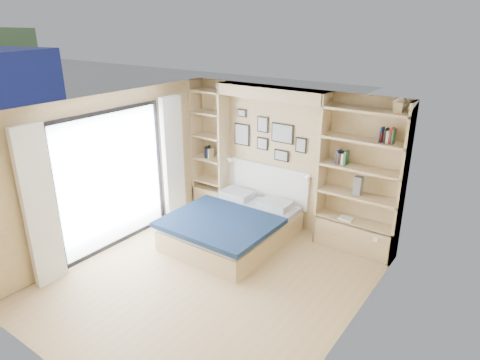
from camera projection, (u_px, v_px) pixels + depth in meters
The scene contains 8 objects.
ground at pixel (210, 281), 6.18m from camera, with size 4.50×4.50×0.00m, color tan.
room_shell at pixel (248, 176), 7.16m from camera, with size 4.50×4.50×4.50m.
bed at pixel (233, 225), 7.22m from camera, with size 1.72×2.13×1.07m.
photo_gallery at pixel (267, 136), 7.55m from camera, with size 1.48×0.02×0.82m.
reading_lamps at pixel (267, 168), 7.47m from camera, with size 1.92×0.12×0.15m.
shelf_decor at pixel (349, 148), 6.54m from camera, with size 3.60×0.23×2.03m.
deck at pixel (63, 218), 8.13m from camera, with size 3.20×4.00×0.05m, color #776B58.
deck_chair at pixel (90, 192), 8.45m from camera, with size 0.65×0.81×0.71m.
Camera 1 is at (3.41, -4.03, 3.56)m, focal length 32.00 mm.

